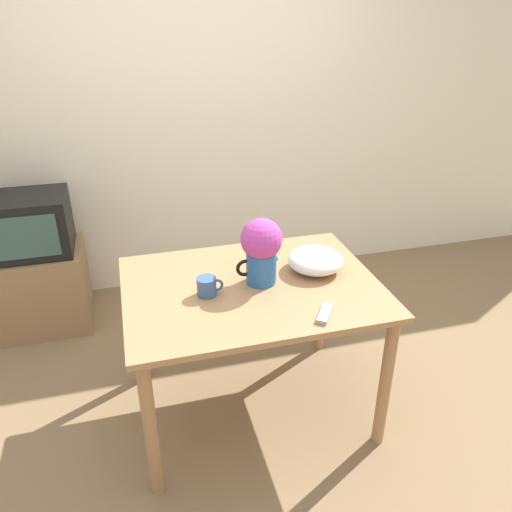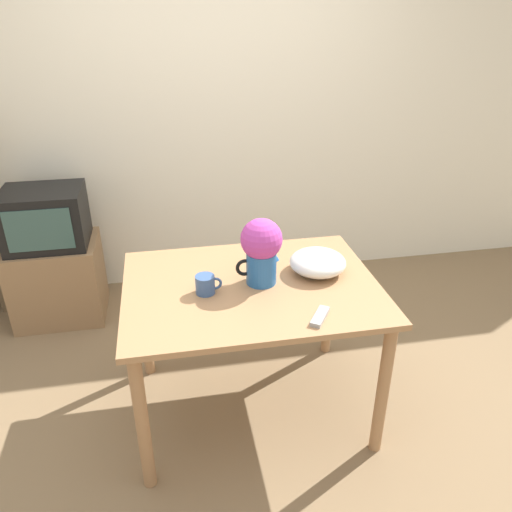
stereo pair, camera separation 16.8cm
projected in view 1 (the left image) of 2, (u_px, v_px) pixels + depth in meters
The scene contains 9 objects.
ground_plane at pixel (250, 415), 2.73m from camera, with size 12.00×12.00×0.00m, color #7F6647.
wall_back at pixel (191, 114), 3.53m from camera, with size 8.00×0.05×2.60m.
table at pixel (252, 304), 2.48m from camera, with size 1.24×0.93×0.78m.
flower_vase at pixel (261, 248), 2.37m from camera, with size 0.22×0.20×0.33m.
coffee_mug at pixel (207, 286), 2.33m from camera, with size 0.13×0.09×0.09m.
white_bowl at pixel (315, 260), 2.54m from camera, with size 0.28×0.28×0.11m.
remote_control at pixel (325, 314), 2.19m from camera, with size 0.12×0.15×0.02m.
tv_stand at pixel (42, 288), 3.38m from camera, with size 0.59×0.47×0.56m.
tv_set at pixel (28, 225), 3.16m from camera, with size 0.51×0.42×0.38m.
Camera 1 is at (-0.51, -1.97, 2.02)m, focal length 35.00 mm.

